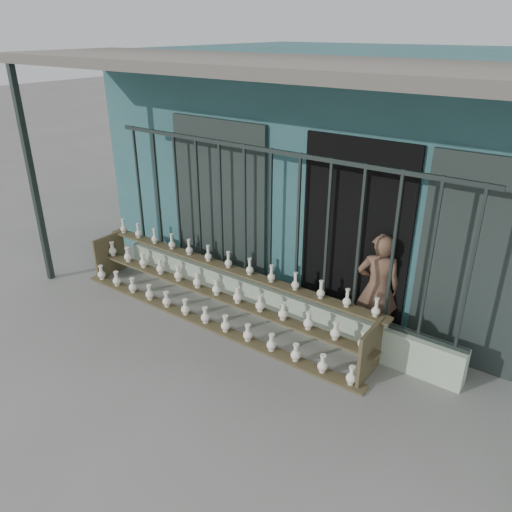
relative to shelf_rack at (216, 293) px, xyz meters
The scene contains 6 objects.
ground 1.11m from the shelf_rack, 57.72° to the right, with size 60.00×60.00×0.00m, color slate.
workshop_building 3.62m from the shelf_rack, 80.44° to the left, with size 7.40×6.60×3.21m.
parapet_wall 0.71m from the shelf_rack, 36.60° to the left, with size 5.00×0.20×0.45m, color #B5CAAD.
security_fence 1.21m from the shelf_rack, 36.60° to the left, with size 5.00×0.04×1.80m.
shelf_rack is the anchor object (origin of this frame).
elderly_woman 2.05m from the shelf_rack, 22.43° to the left, with size 0.51×0.33×1.39m, color brown.
Camera 1 is at (3.21, -3.41, 3.53)m, focal length 35.00 mm.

